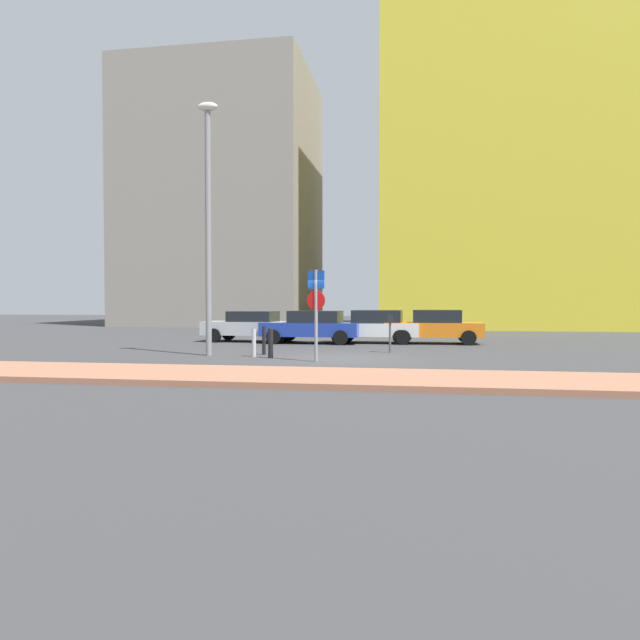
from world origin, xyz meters
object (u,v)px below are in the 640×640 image
object	(u,v)px
street_lamp	(208,211)
parking_meter	(390,328)
parking_sign_post	(316,304)
traffic_bollard_near	(254,343)
parked_car_silver	(252,326)
parked_car_blue	(312,326)
parked_car_orange	(434,326)
traffic_bollard_far	(264,340)
parked_car_white	(374,326)
traffic_bollard_mid	(271,343)

from	to	relation	value
street_lamp	parking_meter	bearing A→B (deg)	19.88
parking_sign_post	street_lamp	bearing A→B (deg)	160.11
street_lamp	traffic_bollard_near	size ratio (longest dim) A/B	9.21
parked_car_silver	traffic_bollard_near	distance (m)	7.64
parked_car_blue	parked_car_orange	xyz separation A→B (m)	(5.35, 0.63, 0.01)
traffic_bollard_far	parked_car_silver	bearing A→B (deg)	109.62
traffic_bollard_near	parking_sign_post	bearing A→B (deg)	-28.82
parked_car_silver	parking_sign_post	distance (m)	9.79
traffic_bollard_far	parked_car_white	bearing A→B (deg)	63.18
parked_car_blue	traffic_bollard_mid	world-z (taller)	parked_car_blue
traffic_bollard_mid	traffic_bollard_far	distance (m)	1.33
parking_sign_post	parked_car_blue	bearing A→B (deg)	101.30
parked_car_white	traffic_bollard_mid	size ratio (longest dim) A/B	4.30
street_lamp	traffic_bollard_far	xyz separation A→B (m)	(1.77, 0.66, -4.45)
parking_meter	traffic_bollard_far	size ratio (longest dim) A/B	1.39
parking_meter	street_lamp	distance (m)	7.62
parked_car_white	parked_car_orange	distance (m)	2.65
street_lamp	parked_car_blue	bearing A→B (deg)	70.15
parked_car_silver	parked_car_blue	world-z (taller)	parked_car_blue
parked_car_white	parked_car_orange	world-z (taller)	parked_car_orange
traffic_bollard_mid	parked_car_silver	bearing A→B (deg)	110.41
parking_sign_post	traffic_bollard_far	world-z (taller)	parking_sign_post
parked_car_white	traffic_bollard_near	distance (m)	8.15
parked_car_silver	parked_car_blue	xyz separation A→B (m)	(2.93, -0.55, 0.02)
parked_car_silver	traffic_bollard_mid	world-z (taller)	parked_car_silver
parked_car_silver	traffic_bollard_near	size ratio (longest dim) A/B	4.92
parked_car_orange	street_lamp	xyz separation A→B (m)	(-7.74, -7.24, 4.18)
parked_car_blue	traffic_bollard_far	size ratio (longest dim) A/B	4.44
parked_car_silver	parking_meter	world-z (taller)	parked_car_silver
parked_car_white	parking_sign_post	xyz separation A→B (m)	(-1.10, -8.67, 1.00)
parked_car_blue	parking_sign_post	world-z (taller)	parking_sign_post
parked_car_white	street_lamp	xyz separation A→B (m)	(-5.09, -7.23, 4.18)
parking_sign_post	street_lamp	xyz separation A→B (m)	(-4.00, 1.45, 3.17)
parked_car_silver	street_lamp	bearing A→B (deg)	-85.65
parking_sign_post	traffic_bollard_far	xyz separation A→B (m)	(-2.22, 2.10, -1.28)
parked_car_silver	parked_car_blue	bearing A→B (deg)	-10.66
parked_car_orange	traffic_bollard_near	bearing A→B (deg)	-129.52
parked_car_orange	traffic_bollard_mid	xyz separation A→B (m)	(-5.42, -7.79, -0.29)
parked_car_blue	street_lamp	distance (m)	8.18
street_lamp	parked_car_silver	bearing A→B (deg)	94.35
parked_car_blue	parking_meter	world-z (taller)	parked_car_blue
parking_sign_post	parked_car_white	bearing A→B (deg)	82.78
parked_car_blue	street_lamp	world-z (taller)	street_lamp
street_lamp	traffic_bollard_mid	distance (m)	5.06
street_lamp	traffic_bollard_mid	xyz separation A→B (m)	(2.33, -0.55, -4.46)
parked_car_orange	traffic_bollard_far	bearing A→B (deg)	-132.20
traffic_bollard_near	parked_car_white	bearing A→B (deg)	64.94
parked_car_blue	traffic_bollard_mid	distance (m)	7.17
parked_car_white	street_lamp	bearing A→B (deg)	-125.18
parking_sign_post	traffic_bollard_mid	size ratio (longest dim) A/B	2.90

